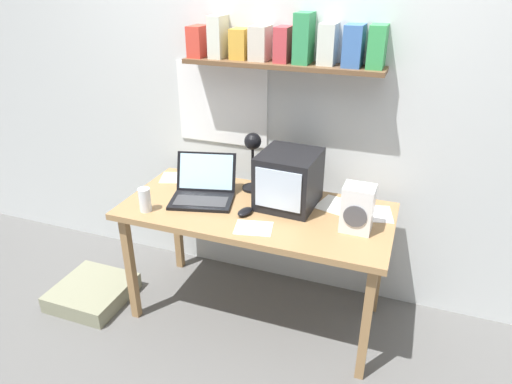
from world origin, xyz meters
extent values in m
plane|color=#5D5C5A|center=(0.00, 0.00, 0.00)|extent=(12.00, 12.00, 0.00)
cube|color=silver|center=(0.00, 0.45, 1.30)|extent=(5.60, 0.06, 2.60)
cube|color=white|center=(-0.37, 0.41, 1.16)|extent=(0.58, 0.01, 0.49)
cube|color=brown|center=(0.02, 0.33, 1.44)|extent=(1.10, 0.18, 0.02)
cube|color=#D33E30|center=(-0.47, 0.34, 1.53)|extent=(0.08, 0.15, 0.17)
cube|color=silver|center=(-0.35, 0.35, 1.56)|extent=(0.08, 0.14, 0.22)
cube|color=gold|center=(-0.22, 0.36, 1.53)|extent=(0.09, 0.12, 0.16)
cube|color=beige|center=(-0.11, 0.35, 1.54)|extent=(0.10, 0.13, 0.18)
cube|color=#BD3C43|center=(0.03, 0.35, 1.54)|extent=(0.07, 0.14, 0.18)
cube|color=#318E53|center=(0.14, 0.34, 1.58)|extent=(0.08, 0.14, 0.25)
cube|color=silver|center=(0.26, 0.35, 1.55)|extent=(0.09, 0.12, 0.21)
cube|color=#3B67AB|center=(0.40, 0.34, 1.55)|extent=(0.09, 0.14, 0.21)
cube|color=green|center=(0.51, 0.35, 1.55)|extent=(0.08, 0.14, 0.21)
cube|color=#9C7549|center=(0.00, 0.00, 0.71)|extent=(1.47, 0.68, 0.03)
cube|color=#9C7549|center=(-0.67, -0.28, 0.34)|extent=(0.04, 0.05, 0.69)
cube|color=#9C7549|center=(0.67, -0.28, 0.34)|extent=(0.04, 0.05, 0.69)
cube|color=#9C7549|center=(-0.67, 0.28, 0.34)|extent=(0.04, 0.05, 0.69)
cube|color=#9C7549|center=(0.67, 0.28, 0.34)|extent=(0.04, 0.05, 0.69)
cube|color=black|center=(0.15, 0.12, 0.87)|extent=(0.32, 0.34, 0.30)
cube|color=silver|center=(0.14, -0.05, 0.88)|extent=(0.25, 0.02, 0.22)
cube|color=black|center=(-0.31, -0.04, 0.73)|extent=(0.39, 0.30, 0.02)
cube|color=#38383A|center=(-0.31, -0.06, 0.74)|extent=(0.31, 0.19, 0.00)
cube|color=black|center=(-0.35, 0.11, 0.84)|extent=(0.36, 0.17, 0.21)
cube|color=#ACD4E8|center=(-0.35, 0.11, 0.84)|extent=(0.32, 0.16, 0.19)
cylinder|color=black|center=(-0.10, 0.22, 0.73)|extent=(0.12, 0.12, 0.01)
cylinder|color=black|center=(-0.10, 0.22, 0.89)|extent=(0.02, 0.02, 0.31)
sphere|color=black|center=(-0.08, 0.17, 1.04)|extent=(0.09, 0.09, 0.09)
cylinder|color=white|center=(-0.55, -0.23, 0.79)|extent=(0.06, 0.06, 0.13)
cylinder|color=orange|center=(-0.55, -0.23, 0.77)|extent=(0.06, 0.06, 0.09)
cube|color=white|center=(0.55, -0.04, 0.84)|extent=(0.15, 0.13, 0.24)
cylinder|color=#4C4C51|center=(0.54, -0.10, 0.83)|extent=(0.11, 0.01, 0.11)
ellipsoid|color=black|center=(-0.03, -0.08, 0.74)|extent=(0.09, 0.12, 0.03)
cube|color=white|center=(0.44, 0.18, 0.73)|extent=(0.29, 0.25, 0.00)
cube|color=white|center=(-0.59, 0.21, 0.73)|extent=(0.25, 0.22, 0.00)
cube|color=silver|center=(0.06, -0.21, 0.73)|extent=(0.21, 0.18, 0.00)
cube|color=white|center=(0.61, 0.16, 0.73)|extent=(0.22, 0.22, 0.00)
cube|color=gray|center=(-1.02, -0.24, 0.05)|extent=(0.44, 0.44, 0.11)
camera|label=1|loc=(0.76, -2.06, 1.90)|focal=32.00mm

